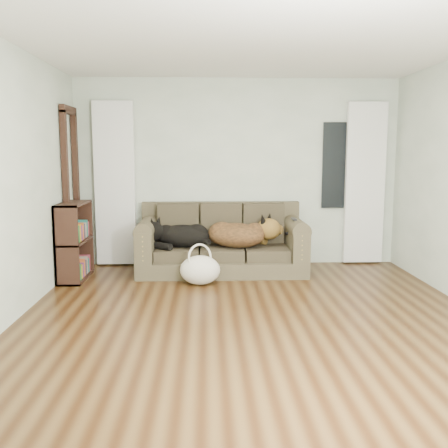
{
  "coord_description": "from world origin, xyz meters",
  "views": [
    {
      "loc": [
        -0.43,
        -4.54,
        1.58
      ],
      "look_at": [
        -0.22,
        1.6,
        0.7
      ],
      "focal_mm": 40.0,
      "sensor_mm": 36.0,
      "label": 1
    }
  ],
  "objects_px": {
    "bookshelf": "(75,240)",
    "dog_shepherd": "(240,236)",
    "tote_bag": "(200,271)",
    "sofa": "(222,239)",
    "dog_black_lab": "(180,237)"
  },
  "relations": [
    {
      "from": "dog_black_lab",
      "to": "bookshelf",
      "type": "xyz_separation_m",
      "value": [
        -1.3,
        -0.27,
        0.02
      ]
    },
    {
      "from": "bookshelf",
      "to": "dog_black_lab",
      "type": "bearing_deg",
      "value": 19.44
    },
    {
      "from": "tote_bag",
      "to": "sofa",
      "type": "bearing_deg",
      "value": 66.16
    },
    {
      "from": "dog_black_lab",
      "to": "dog_shepherd",
      "type": "relative_size",
      "value": 0.89
    },
    {
      "from": "sofa",
      "to": "tote_bag",
      "type": "height_order",
      "value": "sofa"
    },
    {
      "from": "sofa",
      "to": "tote_bag",
      "type": "xyz_separation_m",
      "value": [
        -0.28,
        -0.64,
        -0.29
      ]
    },
    {
      "from": "bookshelf",
      "to": "tote_bag",
      "type": "bearing_deg",
      "value": -4.63
    },
    {
      "from": "dog_black_lab",
      "to": "dog_shepherd",
      "type": "height_order",
      "value": "dog_shepherd"
    },
    {
      "from": "sofa",
      "to": "bookshelf",
      "type": "bearing_deg",
      "value": -170.95
    },
    {
      "from": "bookshelf",
      "to": "dog_shepherd",
      "type": "bearing_deg",
      "value": 14.2
    },
    {
      "from": "sofa",
      "to": "bookshelf",
      "type": "xyz_separation_m",
      "value": [
        -1.86,
        -0.3,
        0.05
      ]
    },
    {
      "from": "dog_shepherd",
      "to": "tote_bag",
      "type": "distance_m",
      "value": 0.85
    },
    {
      "from": "tote_bag",
      "to": "bookshelf",
      "type": "xyz_separation_m",
      "value": [
        -1.57,
        0.34,
        0.34
      ]
    },
    {
      "from": "dog_black_lab",
      "to": "bookshelf",
      "type": "relative_size",
      "value": 0.73
    },
    {
      "from": "dog_black_lab",
      "to": "tote_bag",
      "type": "xyz_separation_m",
      "value": [
        0.27,
        -0.61,
        -0.32
      ]
    }
  ]
}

